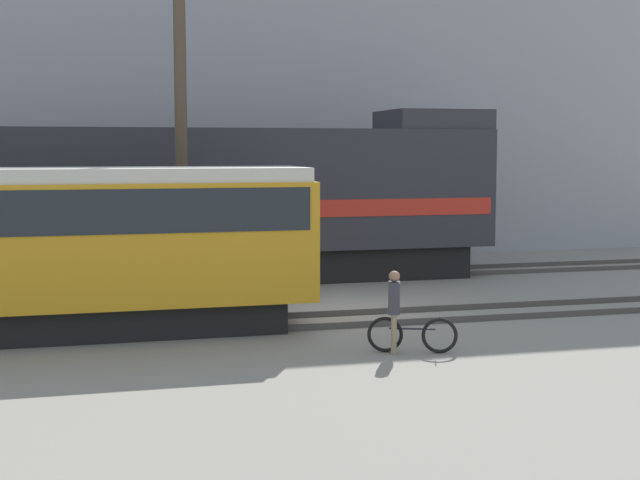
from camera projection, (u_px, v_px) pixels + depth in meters
name	position (u px, v px, depth m)	size (l,w,h in m)	color
ground_plane	(334.00, 313.00, 21.57)	(120.00, 120.00, 0.00)	gray
track_near	(348.00, 319.00, 20.42)	(60.00, 1.50, 0.14)	#47423D
track_far	(284.00, 277.00, 27.08)	(60.00, 1.51, 0.14)	#47423D
building_backdrop	(238.00, 45.00, 33.97)	(39.59, 6.00, 15.82)	#99999E
freight_locomotive	(205.00, 202.00, 26.25)	(17.54, 3.04, 5.14)	black
streetcar	(56.00, 241.00, 18.62)	(10.77, 2.54, 3.56)	black
bicycle	(412.00, 335.00, 17.30)	(1.67, 0.73, 0.76)	black
person	(394.00, 304.00, 17.13)	(0.33, 0.41, 1.62)	#8C7A5B
utility_pole_left	(181.00, 142.00, 22.49)	(0.31, 0.31, 8.25)	#4C3D2D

